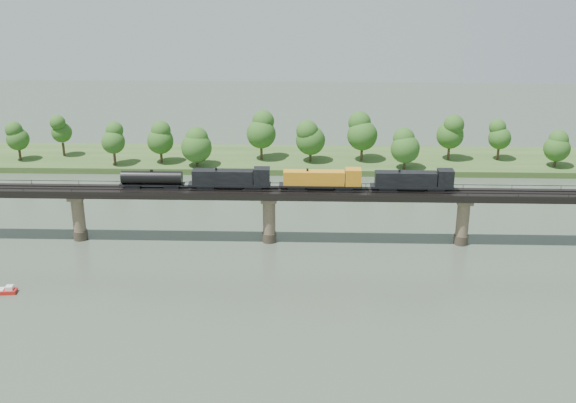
{
  "coord_description": "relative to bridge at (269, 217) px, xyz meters",
  "views": [
    {
      "loc": [
        8.15,
        -108.7,
        61.44
      ],
      "look_at": [
        3.93,
        30.0,
        9.0
      ],
      "focal_mm": 45.0,
      "sensor_mm": 36.0,
      "label": 1
    }
  ],
  "objects": [
    {
      "name": "ground",
      "position": [
        0.0,
        -30.0,
        -5.46
      ],
      "size": [
        400.0,
        400.0,
        0.0
      ],
      "primitive_type": "plane",
      "color": "#364435",
      "rests_on": "ground"
    },
    {
      "name": "motorboat",
      "position": [
        -46.86,
        -24.59,
        -4.97
      ],
      "size": [
        5.3,
        2.37,
        1.44
      ],
      "rotation": [
        0.0,
        0.0,
        0.1
      ],
      "color": "red",
      "rests_on": "ground"
    },
    {
      "name": "freight_train",
      "position": [
        4.49,
        -0.0,
        8.28
      ],
      "size": [
        68.08,
        2.65,
        4.69
      ],
      "color": "black",
      "rests_on": "bridge"
    },
    {
      "name": "far_bank",
      "position": [
        0.0,
        55.0,
        -4.66
      ],
      "size": [
        300.0,
        24.0,
        1.6
      ],
      "primitive_type": "cube",
      "color": "#335120",
      "rests_on": "ground"
    },
    {
      "name": "bridge",
      "position": [
        0.0,
        0.0,
        0.0
      ],
      "size": [
        236.0,
        30.0,
        11.5
      ],
      "color": "#473A2D",
      "rests_on": "ground"
    },
    {
      "name": "far_treeline",
      "position": [
        -8.21,
        50.52,
        3.37
      ],
      "size": [
        289.06,
        17.54,
        13.6
      ],
      "color": "#382619",
      "rests_on": "far_bank"
    },
    {
      "name": "bridge_superstructure",
      "position": [
        0.0,
        0.0,
        6.33
      ],
      "size": [
        220.0,
        4.9,
        0.75
      ],
      "color": "black",
      "rests_on": "bridge"
    }
  ]
}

